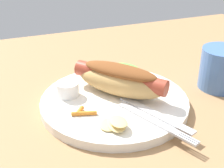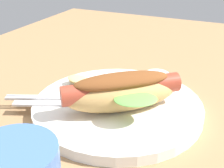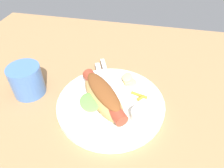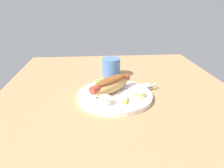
% 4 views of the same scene
% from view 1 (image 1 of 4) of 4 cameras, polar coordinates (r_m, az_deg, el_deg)
% --- Properties ---
extents(ground_plane, '(1.20, 0.90, 0.02)m').
position_cam_1_polar(ground_plane, '(0.58, -2.47, -6.09)').
color(ground_plane, '#9E754C').
extents(plate, '(0.26, 0.26, 0.02)m').
position_cam_1_polar(plate, '(0.59, 0.42, -3.18)').
color(plate, white).
rests_on(plate, ground_plane).
extents(hot_dog, '(0.15, 0.17, 0.06)m').
position_cam_1_polar(hot_dog, '(0.59, 1.39, 0.90)').
color(hot_dog, tan).
rests_on(hot_dog, plate).
extents(sauce_ramekin, '(0.04, 0.04, 0.03)m').
position_cam_1_polar(sauce_ramekin, '(0.60, -7.69, -0.87)').
color(sauce_ramekin, white).
rests_on(sauce_ramekin, plate).
extents(fork, '(0.07, 0.15, 0.00)m').
position_cam_1_polar(fork, '(0.53, 7.34, -6.47)').
color(fork, silver).
rests_on(fork, plate).
extents(knife, '(0.07, 0.14, 0.00)m').
position_cam_1_polar(knife, '(0.55, 7.52, -5.21)').
color(knife, silver).
rests_on(knife, plate).
extents(chips_pile, '(0.05, 0.05, 0.02)m').
position_cam_1_polar(chips_pile, '(0.51, 0.45, -6.87)').
color(chips_pile, '#E6C778').
rests_on(chips_pile, plate).
extents(carrot_garnish, '(0.04, 0.03, 0.01)m').
position_cam_1_polar(carrot_garnish, '(0.54, -5.16, -4.91)').
color(carrot_garnish, orange).
rests_on(carrot_garnish, plate).
extents(drinking_cup, '(0.08, 0.08, 0.08)m').
position_cam_1_polar(drinking_cup, '(0.68, 18.35, 2.57)').
color(drinking_cup, '#4770B2').
rests_on(drinking_cup, ground_plane).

